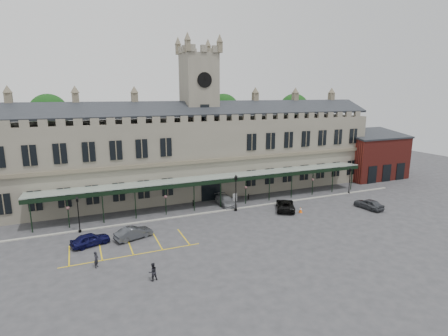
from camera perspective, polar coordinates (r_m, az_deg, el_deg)
name	(u,v)px	position (r m, az deg, el deg)	size (l,w,h in m)	color
ground	(243,224)	(44.41, 3.08, -9.10)	(140.00, 140.00, 0.00)	#303033
station_building	(200,153)	(56.93, -3.92, 2.38)	(60.00, 10.36, 17.30)	#635E52
clock_tower	(199,112)	(56.27, -4.05, 9.08)	(5.60, 5.60, 24.80)	#635E52
canopy	(220,191)	(50.11, -0.66, -3.70)	(50.00, 4.10, 4.30)	#8C9E93
brick_annex	(371,156)	(73.44, 22.88, 1.82)	(12.40, 8.36, 9.23)	maroon
kerb	(225,210)	(49.08, 0.23, -6.91)	(60.00, 0.40, 0.12)	gray
parking_markings	(131,248)	(39.30, -15.00, -12.44)	(16.00, 6.00, 0.01)	gold
tree_behind_left	(49,114)	(62.30, -26.66, 7.86)	(6.00, 6.00, 16.00)	#332314
tree_behind_mid	(223,111)	(67.56, -0.08, 9.36)	(6.00, 6.00, 16.00)	#332314
tree_behind_right	(294,109)	(75.26, 11.36, 9.40)	(6.00, 6.00, 16.00)	#332314
lamp_post_left	(78,211)	(44.30, -22.72, -6.50)	(0.42, 0.42, 4.43)	black
lamp_post_mid	(236,190)	(48.14, 1.95, -3.53)	(0.49, 0.49, 5.20)	black
lamp_post_right	(350,178)	(60.18, 19.85, -1.57)	(0.41, 0.41, 4.35)	black
traffic_cone	(301,210)	(49.38, 12.40, -6.70)	(0.47, 0.47, 0.76)	#FF5A08
sign_board	(235,197)	(53.03, 1.79, -4.83)	(0.73, 0.07, 1.25)	black
bollard_left	(193,203)	(51.10, -5.06, -5.72)	(0.16, 0.16, 0.90)	black
bollard_right	(249,197)	(54.13, 4.03, -4.68)	(0.16, 0.16, 0.90)	black
car_left_a	(90,239)	(40.84, -20.98, -10.83)	(1.63, 4.05, 1.38)	#0C0C35
car_left_b	(133,233)	(41.14, -14.56, -10.22)	(1.47, 4.23, 1.39)	#36393E
car_taxi	(226,201)	(51.20, 0.27, -5.35)	(1.94, 4.78, 1.39)	gray
car_van	(285,205)	(49.95, 9.99, -5.96)	(2.38, 5.16, 1.43)	black
car_right_a	(369,204)	(53.72, 22.55, -5.43)	(1.71, 4.25, 1.45)	#36393E
person_a	(96,260)	(35.86, -20.13, -13.85)	(0.58, 0.38, 1.59)	black
person_b	(153,272)	(32.32, -11.56, -16.27)	(0.80, 0.62, 1.64)	black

